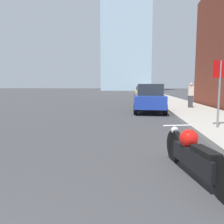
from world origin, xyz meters
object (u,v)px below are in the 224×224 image
(motorcycle, at_px, (194,154))
(pedestrian, at_px, (191,95))
(parked_car_blue, at_px, (150,98))
(parked_car_silver, at_px, (145,93))
(parked_car_yellow, at_px, (141,91))
(stop_sign, at_px, (220,82))

(motorcycle, xyz_separation_m, pedestrian, (2.77, 11.99, 0.64))
(pedestrian, bearing_deg, parked_car_blue, -144.09)
(motorcycle, height_order, parked_car_silver, parked_car_silver)
(motorcycle, xyz_separation_m, parked_car_yellow, (-0.30, 33.90, 0.42))
(pedestrian, bearing_deg, motorcycle, -103.00)
(motorcycle, relative_size, parked_car_silver, 0.53)
(parked_car_silver, relative_size, pedestrian, 2.64)
(parked_car_silver, distance_m, pedestrian, 8.99)
(pedestrian, bearing_deg, parked_car_silver, 108.80)
(parked_car_yellow, distance_m, pedestrian, 22.12)
(motorcycle, height_order, pedestrian, pedestrian)
(parked_car_blue, relative_size, stop_sign, 1.63)
(motorcycle, bearing_deg, pedestrian, 63.69)
(parked_car_yellow, relative_size, pedestrian, 2.60)
(parked_car_yellow, bearing_deg, parked_car_silver, -86.38)
(parked_car_silver, bearing_deg, motorcycle, -93.30)
(motorcycle, bearing_deg, parked_car_silver, 77.05)
(parked_car_blue, distance_m, pedestrian, 3.65)
(parked_car_yellow, bearing_deg, pedestrian, -79.14)
(parked_car_silver, relative_size, parked_car_yellow, 1.02)
(parked_car_silver, bearing_deg, stop_sign, -86.61)
(parked_car_silver, relative_size, stop_sign, 1.94)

